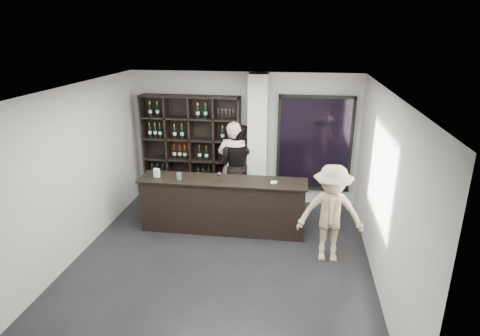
% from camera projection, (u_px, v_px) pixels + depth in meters
% --- Properties ---
extents(floor, '(5.00, 5.50, 0.01)m').
position_uv_depth(floor, '(220.00, 263.00, 6.80)').
color(floor, black).
rests_on(floor, ground).
extents(wine_shelf, '(2.20, 0.35, 2.40)m').
position_uv_depth(wine_shelf, '(192.00, 149.00, 8.96)').
color(wine_shelf, black).
rests_on(wine_shelf, floor).
extents(structural_column, '(0.40, 0.40, 2.90)m').
position_uv_depth(structural_column, '(258.00, 142.00, 8.58)').
color(structural_column, silver).
rests_on(structural_column, floor).
extents(glass_panel, '(1.60, 0.08, 2.10)m').
position_uv_depth(glass_panel, '(314.00, 144.00, 8.63)').
color(glass_panel, black).
rests_on(glass_panel, floor).
extents(tasting_counter, '(3.20, 0.67, 1.05)m').
position_uv_depth(tasting_counter, '(223.00, 205.00, 7.75)').
color(tasting_counter, black).
rests_on(tasting_counter, floor).
extents(taster_pink, '(0.72, 0.49, 1.93)m').
position_uv_depth(taster_pink, '(234.00, 165.00, 8.67)').
color(taster_pink, '#FFC4C4').
rests_on(taster_pink, floor).
extents(taster_black, '(1.10, 0.97, 1.88)m').
position_uv_depth(taster_black, '(237.00, 165.00, 8.74)').
color(taster_black, black).
rests_on(taster_black, floor).
extents(customer, '(1.11, 0.65, 1.71)m').
position_uv_depth(customer, '(331.00, 214.00, 6.64)').
color(customer, '#9E886A').
rests_on(customer, floor).
extents(wine_glass, '(0.09, 0.09, 0.20)m').
position_uv_depth(wine_glass, '(219.00, 176.00, 7.48)').
color(wine_glass, white).
rests_on(wine_glass, tasting_counter).
extents(spit_cup, '(0.11, 0.11, 0.13)m').
position_uv_depth(spit_cup, '(179.00, 176.00, 7.56)').
color(spit_cup, '#9EB2BC').
rests_on(spit_cup, tasting_counter).
extents(napkin_stack, '(0.12, 0.12, 0.02)m').
position_uv_depth(napkin_stack, '(274.00, 182.00, 7.42)').
color(napkin_stack, white).
rests_on(napkin_stack, tasting_counter).
extents(card_stand, '(0.12, 0.08, 0.17)m').
position_uv_depth(card_stand, '(157.00, 173.00, 7.68)').
color(card_stand, white).
rests_on(card_stand, tasting_counter).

